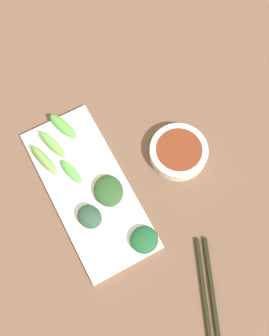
# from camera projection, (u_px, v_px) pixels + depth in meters

# --- Properties ---
(tabletop) EXTENTS (2.10, 2.10, 0.02)m
(tabletop) POSITION_uv_depth(u_px,v_px,m) (129.00, 181.00, 0.97)
(tabletop) COLOR brown
(tabletop) RESTS_ON ground
(sauce_bowl) EXTENTS (0.13, 0.13, 0.03)m
(sauce_bowl) POSITION_uv_depth(u_px,v_px,m) (179.00, 152.00, 0.97)
(sauce_bowl) COLOR silver
(sauce_bowl) RESTS_ON tabletop
(serving_plate) EXTENTS (0.17, 0.38, 0.01)m
(serving_plate) POSITION_uv_depth(u_px,v_px,m) (89.00, 189.00, 0.95)
(serving_plate) COLOR white
(serving_plate) RESTS_ON tabletop
(broccoli_leafy_0) EXTENTS (0.07, 0.06, 0.02)m
(broccoli_leafy_0) POSITION_uv_depth(u_px,v_px,m) (144.00, 240.00, 0.89)
(broccoli_leafy_0) COLOR #1B542A
(broccoli_leafy_0) RESTS_ON serving_plate
(broccoli_stalk_1) EXTENTS (0.04, 0.09, 0.03)m
(broccoli_stalk_1) POSITION_uv_depth(u_px,v_px,m) (52.00, 144.00, 0.97)
(broccoli_stalk_1) COLOR #75BC50
(broccoli_stalk_1) RESTS_ON serving_plate
(broccoli_leafy_2) EXTENTS (0.07, 0.08, 0.02)m
(broccoli_leafy_2) POSITION_uv_depth(u_px,v_px,m) (109.00, 191.00, 0.93)
(broccoli_leafy_2) COLOR #2A4F25
(broccoli_leafy_2) RESTS_ON serving_plate
(broccoli_stalk_3) EXTENTS (0.04, 0.09, 0.03)m
(broccoli_stalk_3) POSITION_uv_depth(u_px,v_px,m) (44.00, 160.00, 0.95)
(broccoli_stalk_3) COLOR #77AD52
(broccoli_stalk_3) RESTS_ON serving_plate
(broccoli_stalk_4) EXTENTS (0.05, 0.09, 0.02)m
(broccoli_stalk_4) POSITION_uv_depth(u_px,v_px,m) (63.00, 126.00, 0.98)
(broccoli_stalk_4) COLOR #5CAD46
(broccoli_stalk_4) RESTS_ON serving_plate
(broccoli_leafy_5) EXTENTS (0.06, 0.07, 0.03)m
(broccoli_leafy_5) POSITION_uv_depth(u_px,v_px,m) (90.00, 217.00, 0.91)
(broccoli_leafy_5) COLOR #2A4934
(broccoli_leafy_5) RESTS_ON serving_plate
(broccoli_stalk_6) EXTENTS (0.04, 0.07, 0.02)m
(broccoli_stalk_6) POSITION_uv_depth(u_px,v_px,m) (72.00, 172.00, 0.95)
(broccoli_stalk_6) COLOR #5EBB4E
(broccoli_stalk_6) RESTS_ON serving_plate
(chopsticks) EXTENTS (0.11, 0.22, 0.01)m
(chopsticks) POSITION_uv_depth(u_px,v_px,m) (208.00, 294.00, 0.88)
(chopsticks) COLOR black
(chopsticks) RESTS_ON tabletop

